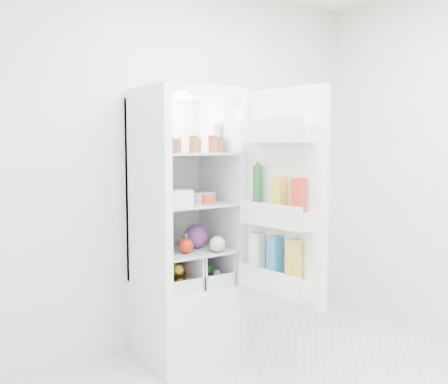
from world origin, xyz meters
TOP-DOWN VIEW (x-y plane):
  - room_walls at (0.00, 0.00)m, footprint 3.02×3.02m
  - refrigerator at (-0.20, 1.25)m, footprint 0.60×0.60m
  - shelf_low at (-0.20, 1.19)m, footprint 0.49×0.53m
  - shelf_mid at (-0.20, 1.19)m, footprint 0.49×0.53m
  - shelf_top at (-0.20, 1.19)m, footprint 0.49×0.53m
  - crisper_left at (-0.32, 1.19)m, footprint 0.23×0.46m
  - crisper_right at (-0.08, 1.19)m, footprint 0.23×0.46m
  - condiment_jars at (-0.20, 1.07)m, footprint 0.46×0.16m
  - squeeze_bottle at (0.01, 1.16)m, footprint 0.06×0.06m
  - tub_white at (-0.30, 1.08)m, footprint 0.20×0.20m
  - tub_cream at (-0.11, 1.12)m, footprint 0.15×0.15m
  - tin_red at (-0.11, 1.06)m, footprint 0.10×0.10m
  - foil_tray at (-0.23, 1.31)m, footprint 0.17×0.13m
  - red_cabbage at (-0.14, 1.17)m, footprint 0.16×0.16m
  - bell_pepper at (-0.28, 1.05)m, footprint 0.10×0.10m
  - mushroom_bowl at (-0.36, 1.31)m, footprint 0.22×0.22m
  - salad_bag at (-0.10, 0.97)m, footprint 0.10×0.10m
  - citrus_pile at (-0.32, 1.13)m, footprint 0.20×0.24m
  - veg_pile at (-0.07, 1.18)m, footprint 0.16×0.30m
  - fridge_door at (0.14, 0.61)m, footprint 0.24×0.60m

SIDE VIEW (x-z plane):
  - veg_pile at x=-0.07m, z-range 0.51..0.61m
  - citrus_pile at x=-0.32m, z-range 0.51..0.67m
  - crisper_left at x=-0.32m, z-range 0.50..0.72m
  - crisper_right at x=-0.08m, z-range 0.50..0.72m
  - refrigerator at x=-0.20m, z-range -0.23..1.57m
  - shelf_low at x=-0.20m, z-range 0.73..0.75m
  - mushroom_bowl at x=-0.36m, z-range 0.75..0.83m
  - bell_pepper at x=-0.28m, z-range 0.75..0.85m
  - salad_bag at x=-0.10m, z-range 0.75..0.85m
  - red_cabbage at x=-0.14m, z-range 0.75..0.91m
  - shelf_mid at x=-0.20m, z-range 1.04..1.06m
  - foil_tray at x=-0.23m, z-range 1.06..1.10m
  - tin_red at x=-0.11m, z-range 1.06..1.11m
  - tub_cream at x=-0.11m, z-range 1.06..1.12m
  - fridge_door at x=0.14m, z-range 0.44..1.74m
  - tub_white at x=-0.30m, z-range 1.06..1.15m
  - shelf_top at x=-0.20m, z-range 1.37..1.39m
  - condiment_jars at x=-0.20m, z-range 1.39..1.47m
  - squeeze_bottle at x=0.01m, z-range 1.39..1.58m
  - room_walls at x=0.00m, z-range 0.29..2.90m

